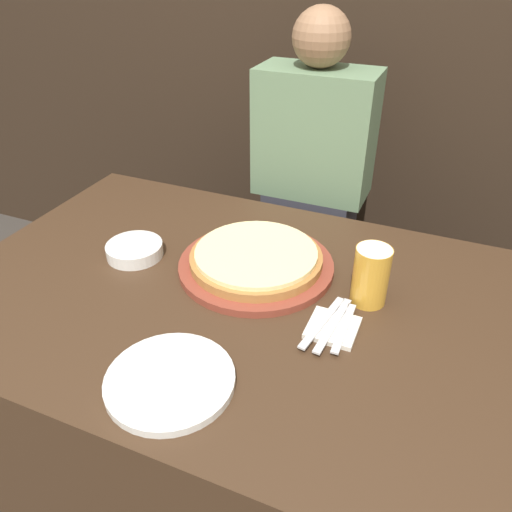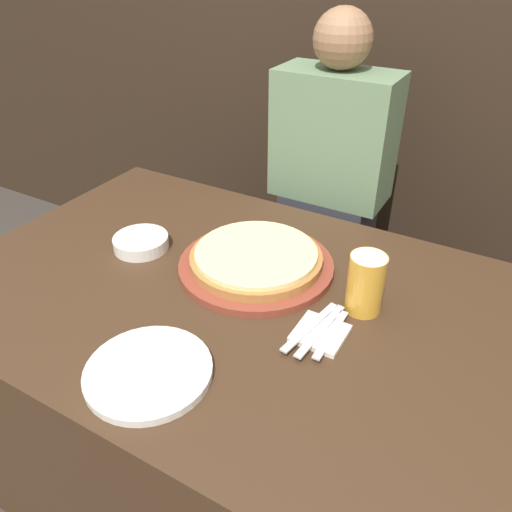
{
  "view_description": "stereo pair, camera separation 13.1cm",
  "coord_description": "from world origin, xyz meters",
  "px_view_note": "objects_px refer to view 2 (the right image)",
  "views": [
    {
      "loc": [
        0.43,
        -0.9,
        1.5
      ],
      "look_at": [
        -0.0,
        0.11,
        0.78
      ],
      "focal_mm": 35.0,
      "sensor_mm": 36.0,
      "label": 1
    },
    {
      "loc": [
        0.54,
        -0.84,
        1.5
      ],
      "look_at": [
        -0.0,
        0.11,
        0.78
      ],
      "focal_mm": 35.0,
      "sensor_mm": 36.0,
      "label": 2
    }
  ],
  "objects_px": {
    "beer_glass": "(366,281)",
    "side_bowl": "(141,242)",
    "dinner_plate": "(150,373)",
    "spoon": "(331,334)",
    "diner_person": "(327,213)",
    "fork": "(310,327)",
    "dinner_knife": "(320,330)",
    "pizza_on_board": "(256,261)"
  },
  "relations": [
    {
      "from": "beer_glass",
      "to": "side_bowl",
      "type": "distance_m",
      "value": 0.64
    },
    {
      "from": "dinner_plate",
      "to": "spoon",
      "type": "xyz_separation_m",
      "value": [
        0.27,
        0.28,
        0.01
      ]
    },
    {
      "from": "side_bowl",
      "to": "diner_person",
      "type": "distance_m",
      "value": 0.71
    },
    {
      "from": "spoon",
      "to": "diner_person",
      "type": "relative_size",
      "value": 0.13
    },
    {
      "from": "fork",
      "to": "diner_person",
      "type": "relative_size",
      "value": 0.15
    },
    {
      "from": "fork",
      "to": "spoon",
      "type": "height_order",
      "value": "same"
    },
    {
      "from": "fork",
      "to": "dinner_knife",
      "type": "bearing_deg",
      "value": 0.0
    },
    {
      "from": "dinner_plate",
      "to": "fork",
      "type": "xyz_separation_m",
      "value": [
        0.22,
        0.28,
        0.01
      ]
    },
    {
      "from": "dinner_knife",
      "to": "side_bowl",
      "type": "bearing_deg",
      "value": 171.7
    },
    {
      "from": "pizza_on_board",
      "to": "dinner_knife",
      "type": "relative_size",
      "value": 2.01
    },
    {
      "from": "side_bowl",
      "to": "fork",
      "type": "bearing_deg",
      "value": -8.67
    },
    {
      "from": "beer_glass",
      "to": "diner_person",
      "type": "bearing_deg",
      "value": 119.44
    },
    {
      "from": "pizza_on_board",
      "to": "dinner_knife",
      "type": "distance_m",
      "value": 0.3
    },
    {
      "from": "fork",
      "to": "spoon",
      "type": "distance_m",
      "value": 0.05
    },
    {
      "from": "pizza_on_board",
      "to": "diner_person",
      "type": "relative_size",
      "value": 0.31
    },
    {
      "from": "fork",
      "to": "dinner_plate",
      "type": "bearing_deg",
      "value": -128.6
    },
    {
      "from": "side_bowl",
      "to": "beer_glass",
      "type": "bearing_deg",
      "value": 4.58
    },
    {
      "from": "spoon",
      "to": "beer_glass",
      "type": "bearing_deg",
      "value": 80.21
    },
    {
      "from": "side_bowl",
      "to": "spoon",
      "type": "distance_m",
      "value": 0.62
    },
    {
      "from": "spoon",
      "to": "diner_person",
      "type": "bearing_deg",
      "value": 112.88
    },
    {
      "from": "dinner_plate",
      "to": "dinner_knife",
      "type": "height_order",
      "value": "dinner_plate"
    },
    {
      "from": "pizza_on_board",
      "to": "beer_glass",
      "type": "height_order",
      "value": "beer_glass"
    },
    {
      "from": "spoon",
      "to": "diner_person",
      "type": "distance_m",
      "value": 0.78
    },
    {
      "from": "beer_glass",
      "to": "fork",
      "type": "relative_size",
      "value": 0.72
    },
    {
      "from": "beer_glass",
      "to": "dinner_plate",
      "type": "distance_m",
      "value": 0.52
    },
    {
      "from": "beer_glass",
      "to": "dinner_knife",
      "type": "distance_m",
      "value": 0.16
    },
    {
      "from": "pizza_on_board",
      "to": "dinner_knife",
      "type": "height_order",
      "value": "pizza_on_board"
    },
    {
      "from": "fork",
      "to": "dinner_knife",
      "type": "distance_m",
      "value": 0.02
    },
    {
      "from": "beer_glass",
      "to": "spoon",
      "type": "xyz_separation_m",
      "value": [
        -0.02,
        -0.14,
        -0.07
      ]
    },
    {
      "from": "pizza_on_board",
      "to": "side_bowl",
      "type": "relative_size",
      "value": 2.66
    },
    {
      "from": "dinner_knife",
      "to": "diner_person",
      "type": "height_order",
      "value": "diner_person"
    },
    {
      "from": "side_bowl",
      "to": "fork",
      "type": "relative_size",
      "value": 0.76
    },
    {
      "from": "pizza_on_board",
      "to": "dinner_plate",
      "type": "height_order",
      "value": "pizza_on_board"
    },
    {
      "from": "beer_glass",
      "to": "dinner_knife",
      "type": "xyz_separation_m",
      "value": [
        -0.05,
        -0.14,
        -0.07
      ]
    },
    {
      "from": "beer_glass",
      "to": "dinner_knife",
      "type": "bearing_deg",
      "value": -109.55
    },
    {
      "from": "diner_person",
      "to": "dinner_knife",
      "type": "bearing_deg",
      "value": -68.85
    },
    {
      "from": "dinner_plate",
      "to": "fork",
      "type": "bearing_deg",
      "value": 51.4
    },
    {
      "from": "dinner_plate",
      "to": "diner_person",
      "type": "relative_size",
      "value": 0.2
    },
    {
      "from": "beer_glass",
      "to": "fork",
      "type": "height_order",
      "value": "beer_glass"
    },
    {
      "from": "beer_glass",
      "to": "spoon",
      "type": "bearing_deg",
      "value": -99.79
    },
    {
      "from": "dinner_plate",
      "to": "spoon",
      "type": "distance_m",
      "value": 0.39
    },
    {
      "from": "diner_person",
      "to": "fork",
      "type": "bearing_deg",
      "value": -70.63
    }
  ]
}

